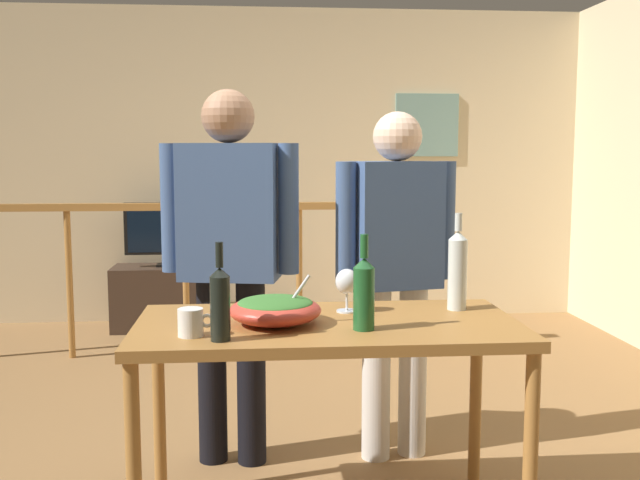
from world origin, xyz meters
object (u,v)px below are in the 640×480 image
tv_console (171,297)px  person_standing_right (396,258)px  salad_bowl (275,309)px  stair_railing (264,253)px  wine_glass (347,283)px  wine_bottle_green (364,292)px  person_standing_left (230,244)px  wine_bottle_dark (220,302)px  wine_bottle_clear (457,269)px  mug_white (191,322)px  serving_table (328,344)px  flat_screen_tv (169,229)px  framed_picture (427,125)px

tv_console → person_standing_right: bearing=-63.3°
salad_bowl → stair_railing: bearing=90.3°
salad_bowl → wine_glass: salad_bowl is taller
person_standing_right → wine_bottle_green: bearing=60.5°
wine_bottle_green → person_standing_right: bearing=71.5°
stair_railing → person_standing_left: size_ratio=1.92×
wine_bottle_dark → wine_bottle_clear: (0.90, 0.40, 0.03)m
stair_railing → wine_bottle_green: (0.31, -2.60, 0.22)m
mug_white → serving_table: bearing=20.1°
flat_screen_tv → serving_table: (0.94, -3.23, -0.09)m
wine_glass → mug_white: bearing=-149.7°
mug_white → wine_bottle_green: bearing=3.9°
mug_white → person_standing_left: size_ratio=0.07×
salad_bowl → wine_glass: bearing=32.6°
person_standing_right → wine_bottle_clear: bearing=96.2°
wine_glass → person_standing_right: (0.28, 0.49, 0.02)m
flat_screen_tv → person_standing_left: person_standing_left is taller
wine_bottle_clear → wine_bottle_green: bearing=-144.2°
stair_railing → salad_bowl: size_ratio=9.76×
tv_console → person_standing_right: size_ratio=0.57×
tv_console → salad_bowl: 3.43m
mug_white → tv_console: bearing=97.8°
flat_screen_tv → mug_white: (0.47, -3.41, 0.04)m
salad_bowl → person_standing_left: bearing=105.2°
flat_screen_tv → person_standing_right: person_standing_right is taller
stair_railing → person_standing_left: person_standing_left is taller
mug_white → wine_glass: bearing=30.3°
framed_picture → flat_screen_tv: framed_picture is taller
mug_white → person_standing_left: person_standing_left is taller
person_standing_right → serving_table: bearing=49.0°
wine_bottle_clear → mug_white: 1.06m
wine_bottle_green → person_standing_right: 0.82m
wine_glass → wine_bottle_dark: (-0.46, -0.40, 0.02)m
wine_bottle_clear → wine_bottle_green: size_ratio=1.13×
flat_screen_tv → wine_bottle_dark: 3.52m
flat_screen_tv → wine_bottle_dark: bearing=-80.7°
wine_bottle_clear → mug_white: size_ratio=3.11×
serving_table → mug_white: mug_white is taller
salad_bowl → person_standing_right: size_ratio=0.21×
framed_picture → tv_console: framed_picture is taller
person_standing_right → wine_glass: bearing=48.9°
tv_console → person_standing_right: (1.32, -2.62, 0.68)m
flat_screen_tv → person_standing_right: bearing=-63.0°
mug_white → person_standing_left: (0.10, 0.82, 0.16)m
tv_console → salad_bowl: bearing=-77.1°
wine_bottle_dark → mug_white: size_ratio=2.67×
wine_bottle_dark → salad_bowl: bearing=49.8°
serving_table → wine_bottle_clear: size_ratio=3.67×
wine_bottle_clear → wine_glass: bearing=-179.2°
person_standing_left → person_standing_right: (0.75, 0.00, -0.07)m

